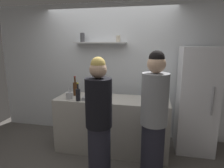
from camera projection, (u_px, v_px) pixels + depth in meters
ground_plane at (92, 166)px, 2.96m from camera, size 5.28×5.28×0.00m
back_wall_assembly at (110, 71)px, 3.88m from camera, size 4.80×0.32×2.60m
refrigerator at (196, 100)px, 3.26m from camera, size 0.61×0.61×1.79m
counter at (112, 124)px, 3.34m from camera, size 1.89×0.62×0.93m
baking_pan at (94, 98)px, 3.18m from camera, size 0.34×0.24×0.05m
utensil_holder at (69, 96)px, 3.21m from camera, size 0.11×0.11×0.22m
wine_bottle_pale_glass at (155, 96)px, 3.02m from camera, size 0.07×0.07×0.29m
wine_bottle_dark_glass at (78, 94)px, 3.09m from camera, size 0.07×0.07×0.30m
wine_bottle_green_glass at (153, 90)px, 3.31m from camera, size 0.07×0.07×0.31m
wine_bottle_amber_glass at (75, 88)px, 3.41m from camera, size 0.08×0.08×0.35m
water_bottle_plastic at (165, 95)px, 3.10m from camera, size 0.08×0.08×0.21m
person_blonde at (99, 123)px, 2.48m from camera, size 0.34×0.34×1.69m
person_grey_hoodie at (154, 120)px, 2.46m from camera, size 0.34×0.34×1.76m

